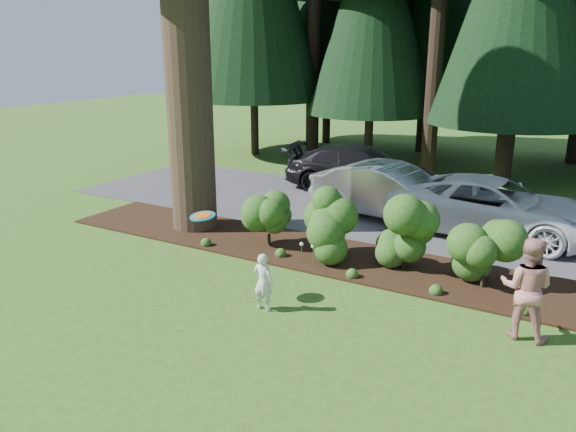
% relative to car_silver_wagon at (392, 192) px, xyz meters
% --- Properties ---
extents(ground, '(80.00, 80.00, 0.00)m').
position_rel_car_silver_wagon_xyz_m(ground, '(0.07, -6.99, -0.84)').
color(ground, '#2C5B1A').
rests_on(ground, ground).
extents(mulch_bed, '(16.00, 2.50, 0.05)m').
position_rel_car_silver_wagon_xyz_m(mulch_bed, '(0.07, -3.74, -0.81)').
color(mulch_bed, black).
rests_on(mulch_bed, ground).
extents(driveway, '(22.00, 6.00, 0.03)m').
position_rel_car_silver_wagon_xyz_m(driveway, '(0.07, 0.51, -0.82)').
color(driveway, '#38383A').
rests_on(driveway, ground).
extents(shrub_row, '(6.53, 1.60, 1.61)m').
position_rel_car_silver_wagon_xyz_m(shrub_row, '(0.84, -3.86, -0.03)').
color(shrub_row, '#1E4314').
rests_on(shrub_row, ground).
extents(lily_cluster, '(0.69, 0.09, 0.57)m').
position_rel_car_silver_wagon_xyz_m(lily_cluster, '(-0.23, -4.59, -0.34)').
color(lily_cluster, '#1E4314').
rests_on(lily_cluster, ground).
extents(car_silver_wagon, '(5.09, 2.38, 1.61)m').
position_rel_car_silver_wagon_xyz_m(car_silver_wagon, '(0.00, 0.00, 0.00)').
color(car_silver_wagon, silver).
rests_on(car_silver_wagon, driveway).
extents(car_white_suv, '(5.72, 2.91, 1.55)m').
position_rel_car_silver_wagon_xyz_m(car_white_suv, '(2.91, -0.10, -0.03)').
color(car_white_suv, white).
rests_on(car_white_suv, driveway).
extents(car_dark_suv, '(5.69, 3.02, 1.57)m').
position_rel_car_silver_wagon_xyz_m(car_dark_suv, '(-2.16, 2.81, -0.02)').
color(car_dark_suv, black).
rests_on(car_dark_suv, driveway).
extents(child, '(0.43, 0.28, 1.17)m').
position_rel_car_silver_wagon_xyz_m(child, '(-0.03, -7.04, -0.25)').
color(child, silver).
rests_on(child, ground).
extents(adult, '(0.91, 0.71, 1.86)m').
position_rel_car_silver_wagon_xyz_m(adult, '(4.51, -5.65, 0.09)').
color(adult, '#A8161C').
rests_on(adult, ground).
extents(frisbee, '(0.51, 0.50, 0.10)m').
position_rel_car_silver_wagon_xyz_m(frisbee, '(-1.30, -7.24, 0.94)').
color(frisbee, '#16697D').
rests_on(frisbee, ground).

